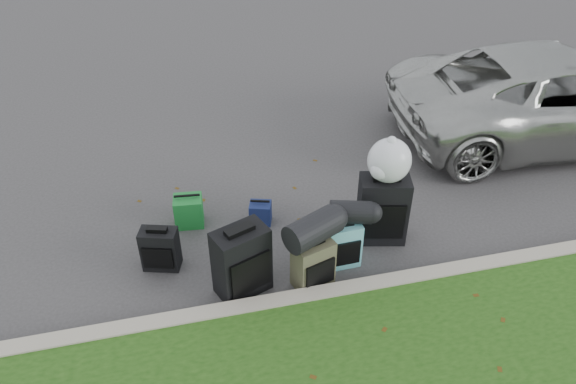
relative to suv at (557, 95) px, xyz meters
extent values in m
plane|color=#383535|center=(-4.21, -1.46, -0.66)|extent=(120.00, 120.00, 0.00)
cube|color=#9E937F|center=(-4.21, -2.46, -0.59)|extent=(120.00, 0.18, 0.15)
imported|color=#B7B7B2|center=(0.00, 0.00, 0.00)|extent=(4.92, 2.59, 1.32)
cube|color=black|center=(-5.79, -1.55, -0.41)|extent=(0.44, 0.32, 0.49)
cube|color=black|center=(-4.99, -2.10, -0.27)|extent=(0.62, 0.50, 0.78)
cube|color=#403F2A|center=(-4.27, -2.19, -0.38)|extent=(0.46, 0.36, 0.56)
cube|color=teal|center=(-3.87, -1.96, -0.39)|extent=(0.39, 0.24, 0.54)
cube|color=black|center=(-3.31, -1.65, -0.25)|extent=(0.61, 0.45, 0.82)
cube|color=#1A782D|center=(-5.43, -0.88, -0.47)|extent=(0.36, 0.30, 0.38)
cube|color=navy|center=(-4.60, -1.05, -0.52)|extent=(0.30, 0.27, 0.27)
cylinder|color=black|center=(-4.27, -2.15, 0.05)|extent=(0.65, 0.53, 0.31)
cylinder|color=black|center=(-3.79, -1.92, 0.00)|extent=(0.49, 0.36, 0.25)
sphere|color=white|center=(-3.29, -1.64, 0.40)|extent=(0.47, 0.47, 0.47)
camera|label=1|loc=(-5.51, -6.26, 3.62)|focal=35.00mm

